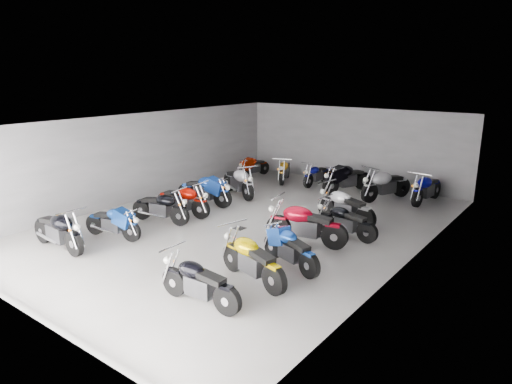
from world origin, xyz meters
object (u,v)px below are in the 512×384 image
Objects in this scene: motorcycle_left_c at (161,207)px; motorcycle_left_d at (183,200)px; motorcycle_right_d at (305,225)px; motorcycle_back_f at (426,189)px; motorcycle_left_f at (238,181)px; motorcycle_right_a at (199,282)px; motorcycle_right_e at (345,221)px; motorcycle_back_e at (386,185)px; drain_grate at (240,228)px; motorcycle_back_b at (284,170)px; motorcycle_left_e at (205,190)px; motorcycle_back_c at (317,175)px; motorcycle_right_c at (290,248)px; motorcycle_back_a at (254,167)px; motorcycle_back_d at (347,178)px; motorcycle_right_f at (345,206)px; motorcycle_right_b at (252,260)px; motorcycle_left_a at (58,230)px; motorcycle_left_b at (113,222)px.

motorcycle_left_d is at bearing 168.06° from motorcycle_left_c.
motorcycle_right_d is 6.35m from motorcycle_back_f.
motorcycle_right_a is at bearing 58.24° from motorcycle_left_f.
motorcycle_right_e is 4.57m from motorcycle_back_e.
motorcycle_back_b is at bearing 111.45° from drain_grate.
motorcycle_right_a is at bearing 113.17° from motorcycle_back_e.
motorcycle_left_e is at bearing 39.92° from motorcycle_right_a.
motorcycle_right_c is at bearing 117.57° from motorcycle_back_c.
motorcycle_right_a is 11.85m from motorcycle_back_a.
motorcycle_back_c is at bearing 12.89° from motorcycle_back_d.
motorcycle_left_f is 4.75m from motorcycle_right_f.
motorcycle_left_f is 1.13× the size of motorcycle_back_b.
motorcycle_back_e is (3.17, -0.40, 0.11)m from motorcycle_back_c.
motorcycle_back_a is at bearing 24.03° from motorcycle_back_d.
motorcycle_right_b is at bearing 88.60° from motorcycle_back_f.
motorcycle_back_e is (-0.50, 7.26, 0.08)m from motorcycle_right_c.
motorcycle_back_c is (1.43, 0.29, -0.04)m from motorcycle_back_b.
motorcycle_left_a is at bearing 154.76° from motorcycle_right_f.
motorcycle_left_e is at bearing 154.93° from drain_grate.
motorcycle_left_a reaches higher than motorcycle_right_b.
motorcycle_right_d is 1.23× the size of motorcycle_back_c.
motorcycle_right_c is at bearing 74.00° from motorcycle_left_c.
motorcycle_right_f is at bearing -2.40° from motorcycle_right_a.
motorcycle_back_c is at bearing 159.48° from motorcycle_left_b.
motorcycle_right_e is at bearing 87.29° from motorcycle_back_f.
motorcycle_right_c is (5.13, 1.37, 0.02)m from motorcycle_left_b.
motorcycle_left_f is (-2.43, 2.92, 0.56)m from drain_grate.
motorcycle_back_d reaches higher than motorcycle_back_f.
motorcycle_left_e is at bearing 61.81° from motorcycle_back_b.
motorcycle_left_d is at bearing 81.31° from motorcycle_right_d.
motorcycle_left_f is 0.98× the size of motorcycle_back_f.
motorcycle_left_f reaches higher than motorcycle_left_b.
motorcycle_right_f is (4.73, -0.46, -0.03)m from motorcycle_left_f.
motorcycle_right_d is (2.27, 0.09, 0.56)m from drain_grate.
motorcycle_back_e is at bearing -159.83° from motorcycle_back_d.
motorcycle_left_a is 1.14× the size of motorcycle_right_c.
motorcycle_right_f is at bearing 25.46° from motorcycle_right_c.
motorcycle_left_e reaches higher than motorcycle_left_c.
motorcycle_left_a reaches higher than motorcycle_right_e.
motorcycle_left_a is 1.19× the size of motorcycle_back_a.
drain_grate is 0.16× the size of motorcycle_right_e.
motorcycle_left_a reaches higher than motorcycle_right_a.
motorcycle_right_d is at bearing 36.69° from motorcycle_right_c.
motorcycle_right_a is at bearing 109.22° from motorcycle_back_c.
motorcycle_left_a is 1.49m from motorcycle_left_b.
motorcycle_left_d reaches higher than motorcycle_left_c.
motorcycle_back_c is at bearing -167.51° from motorcycle_back_a.
motorcycle_right_d is at bearing 112.80° from motorcycle_back_e.
motorcycle_right_b is 1.15× the size of motorcycle_back_a.
motorcycle_right_f is 5.76m from motorcycle_back_b.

